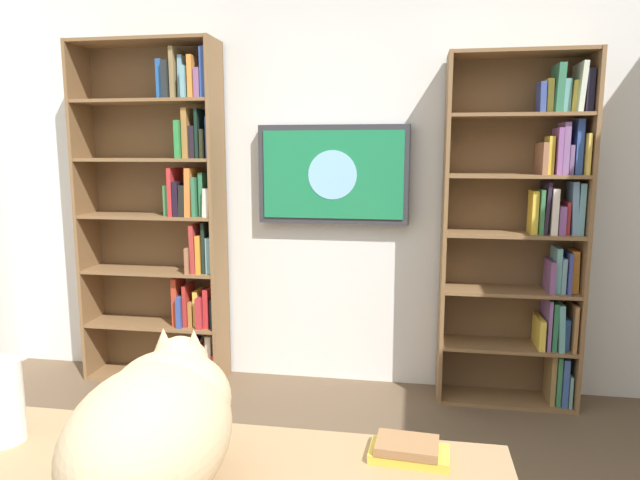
{
  "coord_description": "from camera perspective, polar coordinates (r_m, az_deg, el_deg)",
  "views": [
    {
      "loc": [
        -0.54,
        1.31,
        1.49
      ],
      "look_at": [
        -0.13,
        -1.17,
        1.09
      ],
      "focal_mm": 31.59,
      "sensor_mm": 36.0,
      "label": 1
    }
  ],
  "objects": [
    {
      "name": "desk_book_stack",
      "position": [
        1.53,
        8.93,
        -20.3
      ],
      "size": [
        0.21,
        0.12,
        0.05
      ],
      "color": "gold",
      "rests_on": "desk"
    },
    {
      "name": "bookshelf_right",
      "position": [
        3.73,
        -14.96,
        2.45
      ],
      "size": [
        0.92,
        0.28,
        2.16
      ],
      "color": "brown",
      "rests_on": "ground"
    },
    {
      "name": "cat",
      "position": [
        1.37,
        -16.23,
        -17.42
      ],
      "size": [
        0.34,
        0.61,
        0.34
      ],
      "color": "#D1B284",
      "rests_on": "desk"
    },
    {
      "name": "paper_towel_roll",
      "position": [
        1.77,
        -29.55,
        -14.03
      ],
      "size": [
        0.11,
        0.11,
        0.22
      ],
      "primitive_type": "cylinder",
      "color": "white",
      "rests_on": "desk"
    },
    {
      "name": "bookshelf_left",
      "position": [
        3.47,
        20.43,
        0.77
      ],
      "size": [
        0.79,
        0.28,
        2.03
      ],
      "color": "brown",
      "rests_on": "ground"
    },
    {
      "name": "wall_mounted_tv",
      "position": [
        3.49,
        1.35,
        6.63
      ],
      "size": [
        0.94,
        0.07,
        0.61
      ],
      "color": "#333338"
    },
    {
      "name": "wall_back",
      "position": [
        3.58,
        0.74,
        6.74
      ],
      "size": [
        4.52,
        0.06,
        2.7
      ],
      "primitive_type": "cube",
      "color": "silver",
      "rests_on": "ground"
    }
  ]
}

